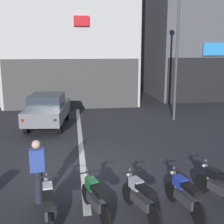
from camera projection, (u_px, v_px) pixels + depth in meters
ground_plane at (83, 166)px, 9.92m from camera, size 120.00×120.00×0.00m
lane_centre_line at (79, 122)px, 15.73m from camera, size 0.20×18.00×0.01m
car_grey_crossing_near at (48, 109)px, 14.80m from camera, size 2.19×4.27×1.64m
street_lamp at (177, 44)px, 15.44m from camera, size 0.36×0.36×6.65m
motorcycle_white_row_leftmost at (48, 203)px, 6.69m from camera, size 0.55×1.67×0.98m
motorcycle_green_row_left_mid at (95, 197)px, 6.98m from camera, size 0.67×1.61×0.98m
motorcycle_silver_row_centre at (140, 196)px, 7.00m from camera, size 0.69×1.60×0.98m
motorcycle_blue_row_right_mid at (184, 194)px, 7.09m from camera, size 0.57×1.64×0.98m
motorcycle_black_row_rightmost at (219, 185)px, 7.59m from camera, size 0.70×1.59×0.98m
person_by_motorcycles at (38, 171)px, 7.45m from camera, size 0.38×0.25×1.67m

